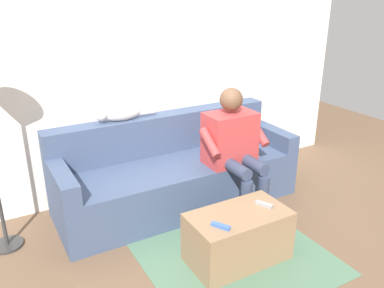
# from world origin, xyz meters

# --- Properties ---
(ground_plane) EXTENTS (8.00, 8.00, 0.00)m
(ground_plane) POSITION_xyz_m (0.00, 0.60, 0.00)
(ground_plane) COLOR brown
(back_wall) EXTENTS (4.57, 0.06, 2.54)m
(back_wall) POSITION_xyz_m (0.00, -0.61, 1.27)
(back_wall) COLOR silver
(back_wall) RESTS_ON ground
(couch) EXTENTS (2.24, 0.79, 0.81)m
(couch) POSITION_xyz_m (0.00, -0.14, 0.30)
(couch) COLOR #3D4C6B
(couch) RESTS_ON ground
(coffee_table) EXTENTS (0.75, 0.42, 0.40)m
(coffee_table) POSITION_xyz_m (0.00, 0.87, 0.20)
(coffee_table) COLOR #8C6B4C
(coffee_table) RESTS_ON ground
(person_solo_seated) EXTENTS (0.60, 0.59, 1.13)m
(person_solo_seated) POSITION_xyz_m (-0.40, 0.22, 0.65)
(person_solo_seated) COLOR #B23838
(person_solo_seated) RESTS_ON ground
(cat_on_backrest) EXTENTS (0.57, 0.11, 0.14)m
(cat_on_backrest) POSITION_xyz_m (0.43, -0.40, 0.88)
(cat_on_backrest) COLOR silver
(cat_on_backrest) RESTS_ON couch
(remote_gray) EXTENTS (0.10, 0.14, 0.02)m
(remote_gray) POSITION_xyz_m (-0.23, 0.87, 0.41)
(remote_gray) COLOR gray
(remote_gray) RESTS_ON coffee_table
(remote_blue) EXTENTS (0.10, 0.14, 0.02)m
(remote_blue) POSITION_xyz_m (0.22, 0.96, 0.41)
(remote_blue) COLOR #3860B7
(remote_blue) RESTS_ON coffee_table
(floor_rug) EXTENTS (1.35, 1.42, 0.01)m
(floor_rug) POSITION_xyz_m (0.00, 0.76, 0.00)
(floor_rug) COLOR #4C7056
(floor_rug) RESTS_ON ground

